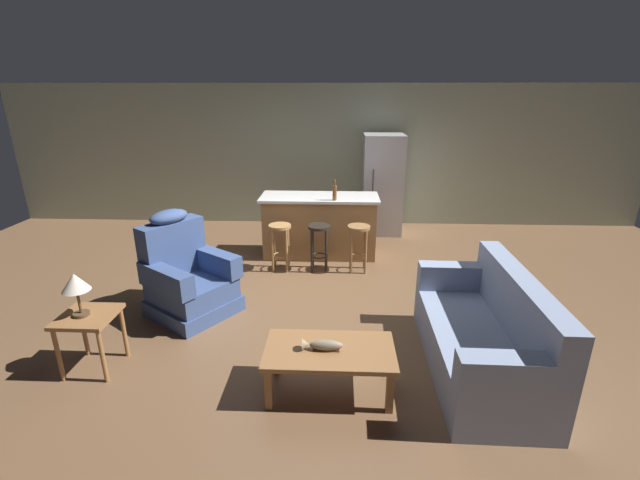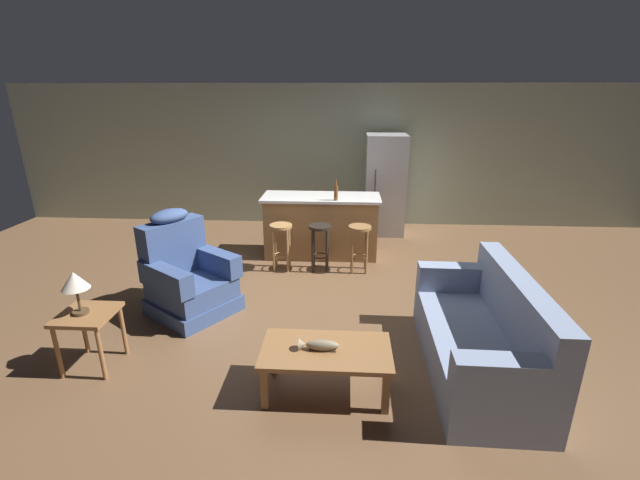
# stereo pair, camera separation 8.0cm
# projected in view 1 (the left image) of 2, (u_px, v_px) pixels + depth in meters

# --- Properties ---
(ground_plane) EXTENTS (12.00, 12.00, 0.00)m
(ground_plane) POSITION_uv_depth(u_px,v_px,m) (315.00, 292.00, 5.55)
(ground_plane) COLOR brown
(back_wall) EXTENTS (12.00, 0.05, 2.60)m
(back_wall) POSITION_uv_depth(u_px,v_px,m) (324.00, 156.00, 8.07)
(back_wall) COLOR #9EA88E
(back_wall) RESTS_ON ground_plane
(coffee_table) EXTENTS (1.10, 0.60, 0.42)m
(coffee_table) POSITION_uv_depth(u_px,v_px,m) (330.00, 355.00, 3.61)
(coffee_table) COLOR olive
(coffee_table) RESTS_ON ground_plane
(fish_figurine) EXTENTS (0.34, 0.10, 0.10)m
(fish_figurine) POSITION_uv_depth(u_px,v_px,m) (322.00, 345.00, 3.57)
(fish_figurine) COLOR #4C3823
(fish_figurine) RESTS_ON coffee_table
(couch) EXTENTS (0.87, 1.91, 0.94)m
(couch) POSITION_uv_depth(u_px,v_px,m) (485.00, 336.00, 3.92)
(couch) COLOR #8493B2
(couch) RESTS_ON ground_plane
(recliner_near_lamp) EXTENTS (1.17, 1.17, 1.20)m
(recliner_near_lamp) POSITION_uv_depth(u_px,v_px,m) (187.00, 278.00, 4.95)
(recliner_near_lamp) COLOR #384C7A
(recliner_near_lamp) RESTS_ON ground_plane
(end_table) EXTENTS (0.48, 0.48, 0.56)m
(end_table) POSITION_uv_depth(u_px,v_px,m) (89.00, 324.00, 3.89)
(end_table) COLOR olive
(end_table) RESTS_ON ground_plane
(table_lamp) EXTENTS (0.24, 0.24, 0.41)m
(table_lamp) POSITION_uv_depth(u_px,v_px,m) (75.00, 284.00, 3.74)
(table_lamp) COLOR #4C3823
(table_lamp) RESTS_ON end_table
(kitchen_island) EXTENTS (1.80, 0.70, 0.95)m
(kitchen_island) POSITION_uv_depth(u_px,v_px,m) (320.00, 226.00, 6.67)
(kitchen_island) COLOR #9E7042
(kitchen_island) RESTS_ON ground_plane
(bar_stool_left) EXTENTS (0.32, 0.32, 0.68)m
(bar_stool_left) POSITION_uv_depth(u_px,v_px,m) (280.00, 239.00, 6.10)
(bar_stool_left) COLOR #A87A47
(bar_stool_left) RESTS_ON ground_plane
(bar_stool_middle) EXTENTS (0.32, 0.32, 0.68)m
(bar_stool_middle) POSITION_uv_depth(u_px,v_px,m) (319.00, 239.00, 6.07)
(bar_stool_middle) COLOR black
(bar_stool_middle) RESTS_ON ground_plane
(bar_stool_right) EXTENTS (0.32, 0.32, 0.68)m
(bar_stool_right) POSITION_uv_depth(u_px,v_px,m) (358.00, 240.00, 6.05)
(bar_stool_right) COLOR olive
(bar_stool_right) RESTS_ON ground_plane
(refrigerator) EXTENTS (0.70, 0.69, 1.76)m
(refrigerator) POSITION_uv_depth(u_px,v_px,m) (382.00, 185.00, 7.62)
(refrigerator) COLOR #B7B7BC
(refrigerator) RESTS_ON ground_plane
(bottle_tall_green) EXTENTS (0.06, 0.06, 0.31)m
(bottle_tall_green) POSITION_uv_depth(u_px,v_px,m) (335.00, 192.00, 6.23)
(bottle_tall_green) COLOR brown
(bottle_tall_green) RESTS_ON kitchen_island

